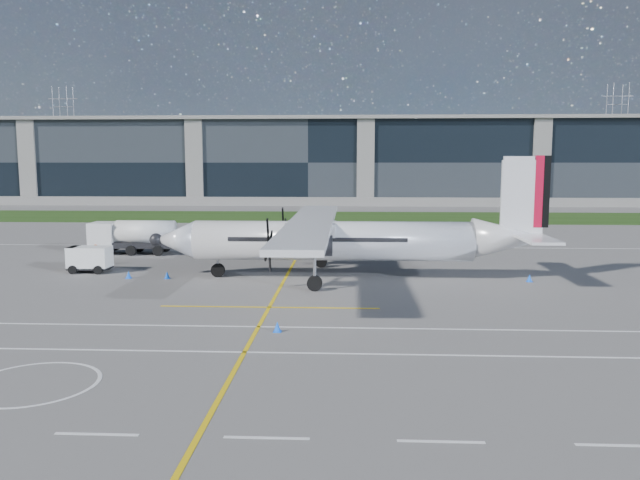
% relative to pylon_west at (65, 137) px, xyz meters
% --- Properties ---
extents(ground, '(400.00, 400.00, 0.00)m').
position_rel_pylon_west_xyz_m(ground, '(80.00, -110.00, -15.00)').
color(ground, '#5A5856').
rests_on(ground, ground).
extents(grass_strip, '(400.00, 18.00, 0.04)m').
position_rel_pylon_west_xyz_m(grass_strip, '(80.00, -102.00, -14.98)').
color(grass_strip, '#1E3F11').
rests_on(grass_strip, ground).
extents(terminal_building, '(120.00, 20.00, 15.00)m').
position_rel_pylon_west_xyz_m(terminal_building, '(80.00, -70.00, -7.50)').
color(terminal_building, black).
rests_on(terminal_building, ground).
extents(tree_line, '(400.00, 6.00, 6.00)m').
position_rel_pylon_west_xyz_m(tree_line, '(80.00, -10.00, -12.00)').
color(tree_line, black).
rests_on(tree_line, ground).
extents(pylon_west, '(9.00, 4.60, 30.00)m').
position_rel_pylon_west_xyz_m(pylon_west, '(0.00, 0.00, 0.00)').
color(pylon_west, gray).
rests_on(pylon_west, ground).
extents(pylon_east, '(9.00, 4.60, 30.00)m').
position_rel_pylon_west_xyz_m(pylon_east, '(165.00, 0.00, 0.00)').
color(pylon_east, gray).
rests_on(pylon_east, ground).
extents(yellow_taxiway_centerline, '(0.20, 70.00, 0.01)m').
position_rel_pylon_west_xyz_m(yellow_taxiway_centerline, '(83.00, -140.00, -14.99)').
color(yellow_taxiway_centerline, yellow).
rests_on(yellow_taxiway_centerline, ground).
extents(white_lane_line, '(90.00, 0.15, 0.01)m').
position_rel_pylon_west_xyz_m(white_lane_line, '(80.00, -164.00, -14.99)').
color(white_lane_line, white).
rests_on(white_lane_line, ground).
extents(turboprop_aircraft, '(26.56, 27.54, 8.26)m').
position_rel_pylon_west_xyz_m(turboprop_aircraft, '(87.19, -147.34, -10.87)').
color(turboprop_aircraft, white).
rests_on(turboprop_aircraft, ground).
extents(fuel_tanker_truck, '(7.65, 2.49, 2.87)m').
position_rel_pylon_west_xyz_m(fuel_tanker_truck, '(68.37, -137.10, -13.57)').
color(fuel_tanker_truck, silver).
rests_on(fuel_tanker_truck, ground).
extents(baggage_tug, '(3.04, 1.83, 1.83)m').
position_rel_pylon_west_xyz_m(baggage_tug, '(68.81, -145.91, -14.09)').
color(baggage_tug, white).
rests_on(baggage_tug, ground).
extents(ground_crew_person, '(0.81, 0.90, 1.81)m').
position_rel_pylon_west_xyz_m(ground_crew_person, '(68.05, -142.89, -14.10)').
color(ground_crew_person, '#F25907').
rests_on(ground_crew_person, ground).
extents(safety_cone_nose_port, '(0.36, 0.36, 0.50)m').
position_rel_pylon_west_xyz_m(safety_cone_nose_port, '(75.03, -148.09, -14.75)').
color(safety_cone_nose_port, blue).
rests_on(safety_cone_nose_port, ground).
extents(safety_cone_stbdwing, '(0.36, 0.36, 0.50)m').
position_rel_pylon_west_xyz_m(safety_cone_stbdwing, '(85.40, -134.11, -14.75)').
color(safety_cone_stbdwing, blue).
rests_on(safety_cone_stbdwing, ground).
extents(safety_cone_portwing, '(0.36, 0.36, 0.50)m').
position_rel_pylon_west_xyz_m(safety_cone_portwing, '(84.01, -160.83, -14.75)').
color(safety_cone_portwing, blue).
rests_on(safety_cone_portwing, ground).
extents(safety_cone_fwd, '(0.36, 0.36, 0.50)m').
position_rel_pylon_west_xyz_m(safety_cone_fwd, '(72.38, -148.10, -14.75)').
color(safety_cone_fwd, blue).
rests_on(safety_cone_fwd, ground).
extents(safety_cone_tail, '(0.36, 0.36, 0.50)m').
position_rel_pylon_west_xyz_m(safety_cone_tail, '(99.22, -148.00, -14.75)').
color(safety_cone_tail, blue).
rests_on(safety_cone_tail, ground).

